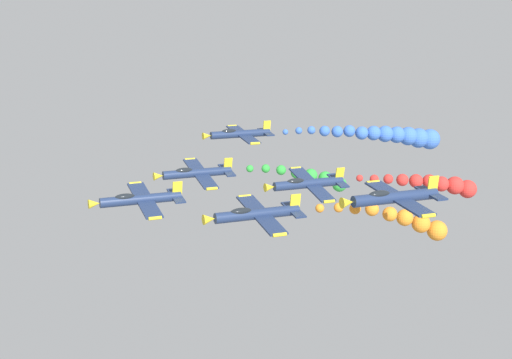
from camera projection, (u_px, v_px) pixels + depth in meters
name	position (u px, v px, depth m)	size (l,w,h in m)	color
airplane_lead	(139.00, 199.00, 75.51)	(9.43, 10.35, 3.00)	navy
airplane_left_inner	(256.00, 214.00, 68.85)	(9.46, 10.35, 2.92)	navy
smoke_trail_left_inner	(409.00, 221.00, 76.11)	(2.41, 16.38, 5.57)	orange
airplane_right_inner	(196.00, 173.00, 87.75)	(9.38, 10.35, 3.11)	navy
smoke_trail_right_inner	(314.00, 177.00, 94.78)	(2.14, 15.18, 4.86)	green
airplane_left_outer	(307.00, 184.00, 82.39)	(9.36, 10.35, 3.17)	navy
smoke_trail_left_outer	(441.00, 184.00, 90.09)	(2.48, 18.32, 4.47)	red
airplane_right_outer	(394.00, 197.00, 64.05)	(9.53, 10.35, 2.65)	navy
airplane_trailing	(239.00, 134.00, 99.26)	(9.52, 10.35, 2.71)	navy
smoke_trail_trailing	(398.00, 136.00, 109.95)	(3.33, 28.22, 4.94)	blue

